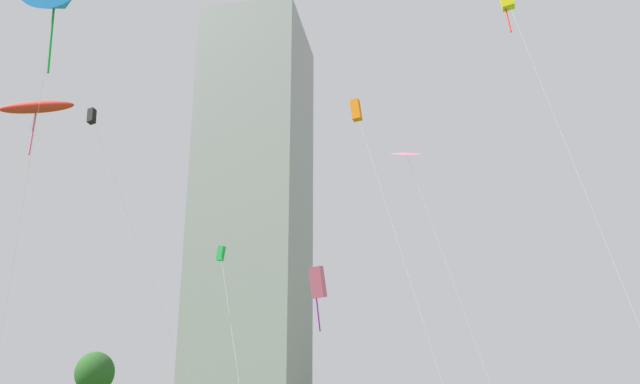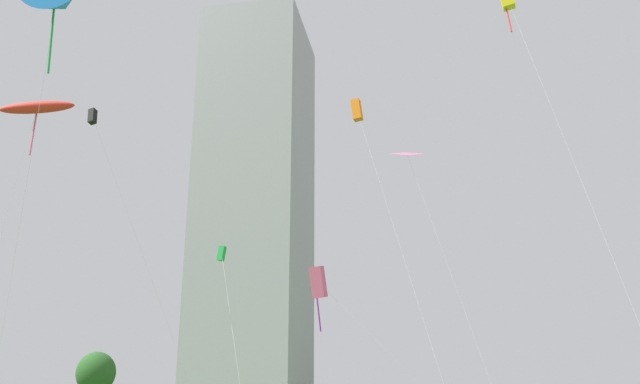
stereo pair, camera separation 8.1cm
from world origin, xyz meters
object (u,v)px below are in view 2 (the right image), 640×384
(kite_flying_5, at_px, (93,118))
(distant_highrise_0, at_px, (256,210))
(kite_flying_4, at_px, (37,108))
(park_tree_0, at_px, (96,373))
(kite_flying_8, at_px, (222,254))
(kite_flying_3, at_px, (357,110))
(kite_flying_2, at_px, (318,283))
(kite_flying_7, at_px, (407,154))

(kite_flying_5, bearing_deg, distant_highrise_0, 104.73)
(kite_flying_4, bearing_deg, kite_flying_5, 112.06)
(kite_flying_4, xyz_separation_m, park_tree_0, (-13.05, 25.68, -13.40))
(kite_flying_4, height_order, distant_highrise_0, distant_highrise_0)
(kite_flying_5, distance_m, kite_flying_8, 14.79)
(kite_flying_3, distance_m, distant_highrise_0, 68.27)
(kite_flying_2, distance_m, kite_flying_7, 14.64)
(kite_flying_7, bearing_deg, kite_flying_5, -151.96)
(kite_flying_3, height_order, kite_flying_8, kite_flying_3)
(kite_flying_7, xyz_separation_m, distant_highrise_0, (-41.08, 61.86, 17.14))
(kite_flying_4, bearing_deg, distant_highrise_0, 105.64)
(kite_flying_2, distance_m, kite_flying_4, 20.81)
(kite_flying_4, xyz_separation_m, kite_flying_5, (-4.06, 10.01, 4.33))
(kite_flying_4, relative_size, distant_highrise_0, 0.25)
(kite_flying_8, xyz_separation_m, distant_highrise_0, (-25.48, 63.23, 24.62))
(kite_flying_3, xyz_separation_m, kite_flying_4, (-12.35, -26.20, -9.86))
(park_tree_0, bearing_deg, kite_flying_5, -60.14)
(park_tree_0, bearing_deg, kite_flying_3, 1.17)
(kite_flying_2, bearing_deg, kite_flying_3, 91.08)
(kite_flying_4, distance_m, kite_flying_8, 20.81)
(kite_flying_7, height_order, kite_flying_8, kite_flying_7)
(kite_flying_7, bearing_deg, kite_flying_8, -174.98)
(park_tree_0, bearing_deg, kite_flying_2, -24.05)
(kite_flying_4, bearing_deg, kite_flying_7, 50.65)
(kite_flying_5, distance_m, kite_flying_7, 24.70)
(kite_flying_7, xyz_separation_m, kite_flying_8, (-15.60, -1.37, -7.48))
(kite_flying_3, xyz_separation_m, kite_flying_7, (5.36, -4.60, -6.78))
(kite_flying_2, relative_size, park_tree_0, 1.56)
(kite_flying_8, distance_m, distant_highrise_0, 72.47)
(kite_flying_7, bearing_deg, park_tree_0, 172.45)
(kite_flying_8, height_order, park_tree_0, kite_flying_8)
(kite_flying_7, bearing_deg, kite_flying_2, -124.93)
(kite_flying_3, bearing_deg, kite_flying_4, -115.23)
(kite_flying_4, relative_size, kite_flying_7, 0.86)
(kite_flying_2, height_order, distant_highrise_0, distant_highrise_0)
(kite_flying_7, bearing_deg, kite_flying_4, -129.35)
(kite_flying_3, xyz_separation_m, kite_flying_8, (-10.24, -5.97, -14.26))
(kite_flying_4, bearing_deg, kite_flying_3, 64.77)
(park_tree_0, bearing_deg, kite_flying_7, -7.55)
(kite_flying_7, distance_m, park_tree_0, 35.14)
(kite_flying_5, height_order, kite_flying_7, kite_flying_5)
(kite_flying_4, relative_size, kite_flying_5, 0.81)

